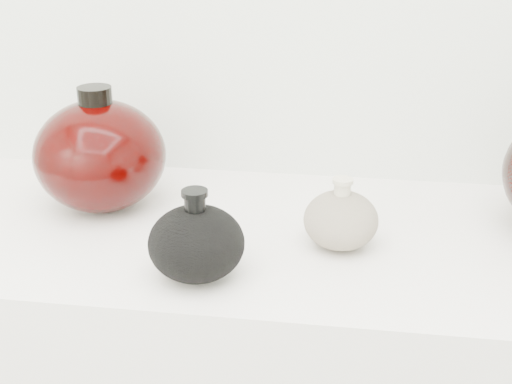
# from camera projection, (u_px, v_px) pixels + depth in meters

# --- Properties ---
(room) EXTENTS (3.04, 2.42, 2.64)m
(room) POSITION_uv_depth(u_px,v_px,m) (50.00, 102.00, 0.35)
(room) COLOR slate
(room) RESTS_ON ground
(black_gourd_vase) EXTENTS (0.14, 0.14, 0.13)m
(black_gourd_vase) POSITION_uv_depth(u_px,v_px,m) (196.00, 243.00, 0.97)
(black_gourd_vase) COLOR black
(black_gourd_vase) RESTS_ON display_counter
(cream_gourd_vase) EXTENTS (0.14, 0.14, 0.11)m
(cream_gourd_vase) POSITION_uv_depth(u_px,v_px,m) (341.00, 220.00, 1.06)
(cream_gourd_vase) COLOR beige
(cream_gourd_vase) RESTS_ON display_counter
(left_round_pot) EXTENTS (0.27, 0.27, 0.21)m
(left_round_pot) POSITION_uv_depth(u_px,v_px,m) (100.00, 155.00, 1.17)
(left_round_pot) COLOR black
(left_round_pot) RESTS_ON display_counter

